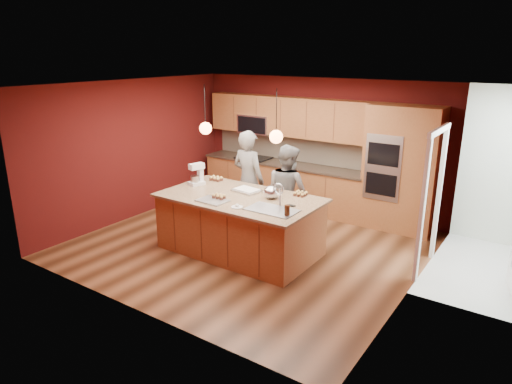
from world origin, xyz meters
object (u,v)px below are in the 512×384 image
Objects in this scene: stand_mixer at (197,176)px; mixing_bowl at (271,192)px; person_right at (287,192)px; island at (241,224)px; person_left at (248,180)px.

stand_mixer is 1.50m from mixing_bowl.
person_right is at bearing 101.06° from mixing_bowl.
mixing_bowl is at bearing 25.00° from island.
stand_mixer reaches higher than mixing_bowl.
person_left is at bearing 17.52° from person_right.
person_left reaches higher than island.
person_right is 6.59× the size of mixing_bowl.
person_left reaches higher than stand_mixer.
person_left is (-0.53, 0.98, 0.44)m from island.
stand_mixer is at bearing -177.14° from mixing_bowl.
person_left is 1.10× the size of person_right.
island and stand_mixer have the same top height.
island is at bearing 9.33° from stand_mixer.
stand_mixer is at bearing 49.51° from person_right.
person_right is (0.84, 0.00, -0.08)m from person_left.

